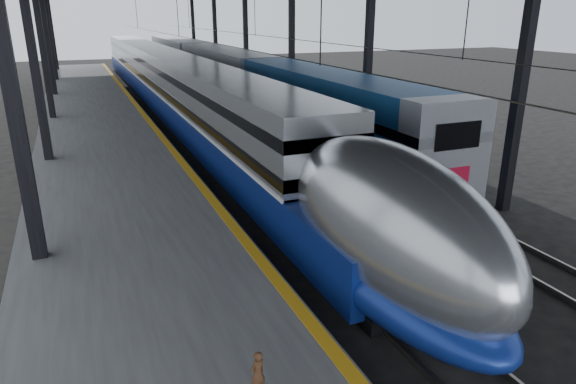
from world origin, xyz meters
TOP-DOWN VIEW (x-y plane):
  - ground at (0.00, 0.00)m, footprint 160.00×160.00m
  - platform at (-3.50, 20.00)m, footprint 6.00×80.00m
  - yellow_strip at (-0.70, 20.00)m, footprint 0.30×80.00m
  - rails at (4.50, 20.00)m, footprint 6.52×80.00m
  - tgv_train at (2.00, 28.74)m, footprint 2.93×65.20m
  - second_train at (7.00, 32.13)m, footprint 3.04×56.05m
  - child at (-2.35, -1.85)m, footprint 0.35×0.29m

SIDE VIEW (x-z plane):
  - ground at x=0.00m, z-range 0.00..0.00m
  - rails at x=4.50m, z-range 0.00..0.16m
  - platform at x=-3.50m, z-range 0.00..1.00m
  - yellow_strip at x=-0.70m, z-range 1.00..1.01m
  - child at x=-2.35m, z-range 1.00..1.82m
  - tgv_train at x=2.00m, z-range -0.14..4.06m
  - second_train at x=7.00m, z-range 0.03..4.21m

